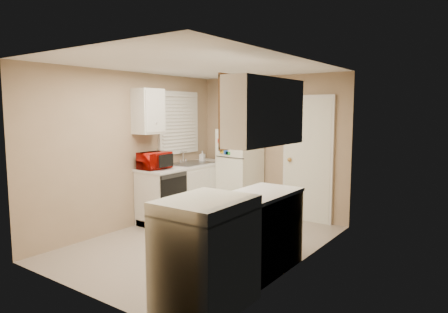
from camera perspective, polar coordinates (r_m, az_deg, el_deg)
The scene contains 19 objects.
floor at distance 5.64m, azimuth -3.03°, elevation -12.17°, with size 3.80×3.80×0.00m, color #B6A797.
ceiling at distance 5.37m, azimuth -3.19°, elevation 12.85°, with size 3.80×3.80×0.00m, color white.
wall_left at distance 6.34m, azimuth -13.02°, elevation 0.88°, with size 3.80×3.80×0.00m, color tan.
wall_right at distance 4.64m, azimuth 10.52°, elevation -1.14°, with size 3.80×3.80×0.00m, color tan.
wall_back at distance 6.95m, azimuth 6.74°, elevation 1.50°, with size 2.80×2.80×0.00m, color tan.
wall_front at distance 4.09m, azimuth -20.04°, elevation -2.47°, with size 2.80×2.80×0.00m, color tan.
left_counter at distance 6.88m, azimuth -5.53°, elevation -4.87°, with size 0.60×1.80×0.90m, color silver.
dishwasher at distance 6.24m, azimuth -7.17°, elevation -5.70°, with size 0.03×0.58×0.72m, color black.
sink at distance 6.92m, azimuth -4.76°, elevation -1.34°, with size 0.54×0.74×0.16m, color gray.
microwave at distance 6.34m, azimuth -9.89°, elevation -0.42°, with size 0.27×0.48×0.32m, color #9F0D05.
soap_bottle at distance 7.22m, azimuth -3.11°, elevation 0.13°, with size 0.08×0.09×0.19m, color silver.
window_blinds at distance 7.03m, azimuth -6.43°, elevation 4.82°, with size 0.10×0.98×1.08m, color silver.
upper_cabinet_left at distance 6.35m, azimuth -10.77°, elevation 6.36°, with size 0.30×0.45×0.70m, color silver.
refrigerator at distance 6.99m, azimuth 2.28°, elevation -2.18°, with size 0.61×0.60×1.49m, color silver.
cabinet_over_fridge at distance 7.00m, azimuth 3.34°, elevation 8.12°, with size 0.70×0.30×0.40m, color silver.
interior_door at distance 6.63m, azimuth 11.86°, elevation -0.42°, with size 0.86×0.06×2.08m, color silver.
right_counter at distance 4.27m, azimuth 1.87°, elevation -12.06°, with size 0.60×2.00×0.90m, color silver.
stove at distance 3.77m, azimuth -2.61°, elevation -13.57°, with size 0.69×0.85×1.03m, color silver.
upper_cabinet_right at distance 4.22m, azimuth 5.92°, elevation 6.35°, with size 0.30×1.20×0.70m, color silver.
Camera 1 is at (3.34, -4.16, 1.82)m, focal length 32.00 mm.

